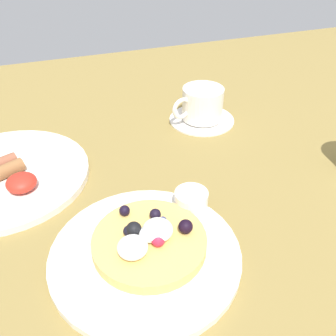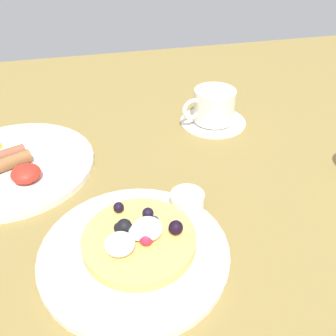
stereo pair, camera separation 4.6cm
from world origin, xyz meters
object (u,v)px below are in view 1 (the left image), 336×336
syrup_ramekin (191,200)px  coffee_saucer (202,119)px  pancake_plate (145,255)px  coffee_cup (202,103)px  breakfast_plate (5,176)px

syrup_ramekin → coffee_saucer: 0.28m
pancake_plate → coffee_saucer: 0.37m
pancake_plate → syrup_ramekin: syrup_ramekin is taller
coffee_cup → coffee_saucer: bearing=14.3°
breakfast_plate → syrup_ramekin: bearing=-34.4°
pancake_plate → breakfast_plate: same height
pancake_plate → breakfast_plate: size_ratio=0.90×
pancake_plate → breakfast_plate: (-0.17, 0.23, 0.00)m
syrup_ramekin → breakfast_plate: bearing=145.6°
syrup_ramekin → coffee_cup: bearing=63.4°
pancake_plate → coffee_cup: size_ratio=2.16×
pancake_plate → coffee_saucer: pancake_plate is taller
coffee_saucer → breakfast_plate: bearing=-169.2°
breakfast_plate → coffee_saucer: 0.39m
pancake_plate → coffee_cup: coffee_cup is taller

